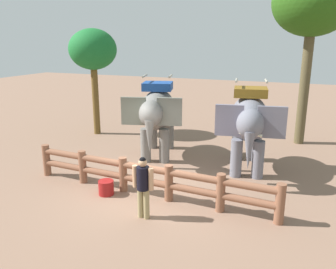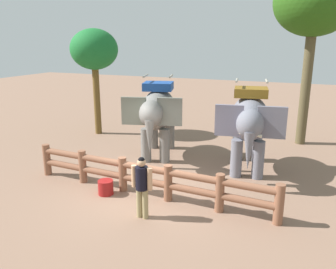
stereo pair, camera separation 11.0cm
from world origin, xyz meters
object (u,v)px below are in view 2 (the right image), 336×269
Objects in this scene: elephant_near_left at (158,112)px; tree_back_center at (315,4)px; elephant_center at (249,121)px; tourist_woman_in_black at (142,183)px; log_fence at (145,176)px; tree_far_left at (94,51)px; feed_bucket at (106,187)px.

elephant_near_left is 0.52× the size of tree_back_center.
tourist_woman_in_black is at bearing -112.94° from elephant_center.
log_fence is 3.68m from elephant_near_left.
tourist_woman_in_black is 0.23× the size of tree_back_center.
tourist_woman_in_black is at bearing -111.72° from tree_back_center.
tree_back_center reaches higher than log_fence.
log_fence is 1.34m from tourist_woman_in_black.
elephant_near_left is 7.57m from tree_back_center.
log_fence is 4.73× the size of tourist_woman_in_black.
elephant_center is 8.12m from tree_far_left.
tourist_woman_in_black reaches higher than log_fence.
elephant_center is at bearing 67.06° from tourist_woman_in_black.
log_fence is at bearing -45.78° from tree_far_left.
tourist_woman_in_black is at bearing -66.10° from log_fence.
tree_far_left reaches higher than elephant_near_left.
feed_bucket is at bearing -89.83° from elephant_near_left.
feed_bucket is (-5.01, -7.71, -5.54)m from tree_back_center.
elephant_near_left is at bearing 109.84° from tourist_woman_in_black.
tourist_woman_in_black reaches higher than feed_bucket.
tree_far_left is (-7.52, 2.18, 2.14)m from elephant_center.
log_fence is at bearing -118.13° from tree_back_center.
tourist_woman_in_black is (0.53, -1.19, 0.34)m from log_fence.
tourist_woman_in_black is (1.63, -4.51, -0.81)m from elephant_near_left.
tree_far_left is (-4.07, 1.99, 2.14)m from elephant_near_left.
tree_far_left is at bearing 134.22° from log_fence.
elephant_center is 0.76× the size of tree_far_left.
log_fence reaches higher than feed_bucket.
tree_back_center is at bearing 38.60° from elephant_near_left.
tourist_woman_in_black is 10.35m from tree_back_center.
tree_back_center is at bearing 69.55° from elephant_center.
elephant_center is at bearing 53.08° from log_fence.
feed_bucket is at bearing -134.44° from elephant_center.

